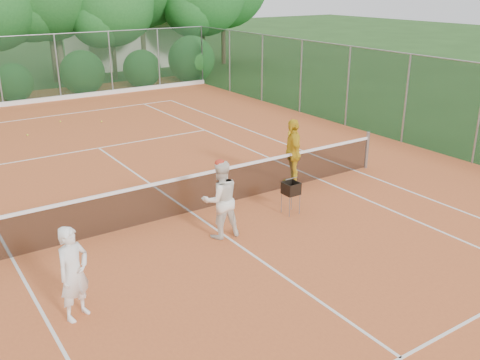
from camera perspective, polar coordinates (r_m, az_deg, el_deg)
name	(u,v)px	position (r m, az deg, el deg)	size (l,w,h in m)	color
ground	(191,213)	(12.97, -5.21, -3.54)	(120.00, 120.00, 0.00)	#204418
clay_court	(191,213)	(12.96, -5.21, -3.50)	(18.00, 36.00, 0.02)	#C9602E
club_building	(135,41)	(37.61, -11.16, 14.33)	(8.00, 5.00, 3.00)	beige
tennis_net	(191,193)	(12.76, -5.29, -1.36)	(11.97, 0.10, 1.10)	gray
player_white	(74,273)	(9.14, -17.32, -9.48)	(0.60, 0.39, 1.63)	white
player_center_grp	(220,199)	(11.41, -2.11, -2.05)	(0.92, 0.77, 1.76)	white
player_yellow	(293,152)	(14.44, 5.63, 2.95)	(1.08, 0.45, 1.84)	gold
ball_hopper	(291,189)	(12.69, 5.46, -0.95)	(0.34, 0.34, 0.79)	gray
stray_ball_a	(28,135)	(20.79, -21.72, 4.48)	(0.07, 0.07, 0.07)	#C2D431
stray_ball_b	(60,121)	(22.41, -18.61, 5.94)	(0.07, 0.07, 0.07)	#B9CF30
stray_ball_c	(101,122)	(21.94, -14.56, 6.06)	(0.07, 0.07, 0.07)	#C8D130
court_markings	(191,212)	(12.96, -5.21, -3.45)	(11.03, 23.83, 0.01)	white
fence_back	(29,70)	(26.33, -21.61, 10.88)	(18.07, 0.07, 3.00)	#19381E
fence_right	(480,115)	(17.52, 24.19, 6.34)	(0.07, 33.07, 3.00)	#19381E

